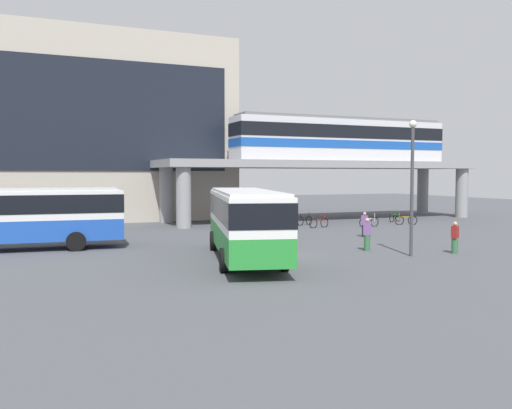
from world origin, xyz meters
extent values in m
plane|color=#47494F|center=(0.00, 10.00, 0.00)|extent=(120.00, 120.00, 0.00)
cube|color=#B2A899|center=(-7.86, 28.62, 7.87)|extent=(27.66, 15.58, 15.73)
cube|color=black|center=(-7.86, 20.78, 8.65)|extent=(24.89, 0.10, 8.81)
cube|color=gray|center=(12.44, 17.54, 4.79)|extent=(28.72, 6.97, 0.60)
cylinder|color=gray|center=(-0.72, 14.85, 2.24)|extent=(1.10, 1.10, 4.49)
cylinder|color=gray|center=(25.60, 14.85, 2.24)|extent=(1.10, 1.10, 4.49)
cylinder|color=gray|center=(-0.72, 20.22, 2.24)|extent=(1.10, 1.10, 4.49)
cylinder|color=gray|center=(25.60, 20.22, 2.24)|extent=(1.10, 1.10, 4.49)
cube|color=silver|center=(14.29, 17.54, 6.89)|extent=(19.96, 2.90, 3.60)
cube|color=#194CA5|center=(14.29, 17.54, 6.53)|extent=(20.02, 2.96, 0.70)
cube|color=black|center=(14.29, 17.54, 7.61)|extent=(20.02, 2.96, 1.10)
cube|color=slate|center=(14.29, 17.54, 8.81)|extent=(19.16, 2.61, 0.24)
cube|color=#268C33|center=(-2.17, -0.93, 1.05)|extent=(5.22, 11.27, 1.10)
cube|color=white|center=(-2.17, -0.93, 2.35)|extent=(5.22, 11.27, 1.50)
cube|color=black|center=(-2.17, -0.93, 2.43)|extent=(5.27, 11.32, 0.96)
cube|color=silver|center=(-2.17, -0.93, 3.16)|extent=(4.96, 10.71, 0.12)
cylinder|color=black|center=(-2.48, 2.79, 0.50)|extent=(0.53, 1.04, 1.00)
cylinder|color=black|center=(-0.06, 2.15, 0.50)|extent=(0.53, 1.04, 1.00)
cylinder|color=black|center=(-4.16, -3.59, 0.50)|extent=(0.53, 1.04, 1.00)
cylinder|color=black|center=(-1.74, -4.23, 0.50)|extent=(0.53, 1.04, 1.00)
cube|color=#1E4CB2|center=(-12.05, 6.68, 1.05)|extent=(11.15, 3.29, 1.10)
cube|color=silver|center=(-12.05, 6.68, 2.35)|extent=(11.15, 3.29, 1.50)
cube|color=black|center=(-12.05, 6.68, 2.43)|extent=(11.20, 3.34, 0.96)
cube|color=silver|center=(-12.05, 6.68, 3.16)|extent=(10.59, 3.13, 0.12)
cylinder|color=black|center=(-9.07, 5.21, 0.50)|extent=(1.02, 0.35, 1.00)
cylinder|color=black|center=(-8.89, 7.70, 0.50)|extent=(1.02, 0.35, 1.00)
torus|color=black|center=(9.14, 11.40, 0.34)|extent=(0.74, 0.19, 0.74)
torus|color=black|center=(8.10, 11.22, 0.34)|extent=(0.74, 0.19, 0.74)
cylinder|color=#B21E1E|center=(8.62, 11.31, 0.62)|extent=(1.04, 0.23, 0.05)
cylinder|color=#B21E1E|center=(8.10, 11.22, 0.64)|extent=(0.04, 0.04, 0.55)
cylinder|color=#B21E1E|center=(9.14, 11.40, 0.69)|extent=(0.04, 0.04, 0.65)
torus|color=black|center=(16.61, 10.56, 0.34)|extent=(0.70, 0.36, 0.74)
torus|color=black|center=(15.65, 11.00, 0.34)|extent=(0.70, 0.36, 0.74)
cylinder|color=orange|center=(16.13, 10.78, 0.62)|extent=(0.98, 0.48, 0.05)
cylinder|color=orange|center=(15.65, 11.00, 0.64)|extent=(0.04, 0.04, 0.55)
cylinder|color=orange|center=(16.61, 10.56, 0.69)|extent=(0.04, 0.04, 0.65)
torus|color=black|center=(12.96, 10.46, 0.34)|extent=(0.74, 0.10, 0.74)
torus|color=black|center=(11.91, 10.40, 0.34)|extent=(0.74, 0.10, 0.74)
cylinder|color=silver|center=(12.44, 10.43, 0.62)|extent=(1.05, 0.11, 0.05)
cylinder|color=silver|center=(11.91, 10.40, 0.64)|extent=(0.04, 0.04, 0.55)
cylinder|color=silver|center=(12.96, 10.46, 0.69)|extent=(0.04, 0.04, 0.65)
torus|color=black|center=(17.46, 13.52, 0.34)|extent=(0.70, 0.36, 0.74)
torus|color=black|center=(16.51, 13.08, 0.34)|extent=(0.70, 0.36, 0.74)
cylinder|color=#1E7F33|center=(16.98, 13.30, 0.62)|extent=(0.98, 0.48, 0.05)
cylinder|color=#1E7F33|center=(16.51, 13.08, 0.64)|extent=(0.04, 0.04, 0.55)
cylinder|color=#1E7F33|center=(17.46, 13.52, 0.69)|extent=(0.04, 0.04, 0.65)
torus|color=black|center=(9.10, 13.73, 0.34)|extent=(0.71, 0.34, 0.74)
torus|color=black|center=(8.13, 13.33, 0.34)|extent=(0.71, 0.34, 0.74)
cylinder|color=black|center=(8.62, 13.53, 0.62)|extent=(0.99, 0.45, 0.05)
cylinder|color=black|center=(8.13, 13.33, 0.64)|extent=(0.04, 0.04, 0.55)
cylinder|color=black|center=(9.10, 13.73, 0.69)|extent=(0.04, 0.04, 0.65)
cylinder|color=#33663F|center=(8.25, -3.05, 0.39)|extent=(0.32, 0.32, 0.78)
cube|color=maroon|center=(8.25, -3.05, 1.08)|extent=(0.47, 0.41, 0.61)
sphere|color=tan|center=(8.25, -3.05, 1.49)|extent=(0.21, 0.21, 0.21)
cylinder|color=#26262D|center=(8.27, 4.86, 0.38)|extent=(0.32, 0.32, 0.76)
cube|color=#724C8C|center=(8.27, 4.86, 1.07)|extent=(0.47, 0.47, 0.60)
sphere|color=tan|center=(8.27, 4.86, 1.47)|extent=(0.21, 0.21, 0.21)
cylinder|color=#33663F|center=(4.79, -0.51, 0.41)|extent=(0.32, 0.32, 0.83)
cube|color=#724C8C|center=(4.79, -0.51, 1.15)|extent=(0.48, 0.43, 0.65)
sphere|color=tan|center=(4.79, -0.51, 1.59)|extent=(0.22, 0.22, 0.22)
cylinder|color=#3F3F44|center=(5.67, -2.92, 3.10)|extent=(0.16, 0.16, 6.20)
sphere|color=silver|center=(5.67, -2.92, 6.35)|extent=(0.36, 0.36, 0.36)
camera|label=1|loc=(-11.46, -24.25, 3.94)|focal=38.55mm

